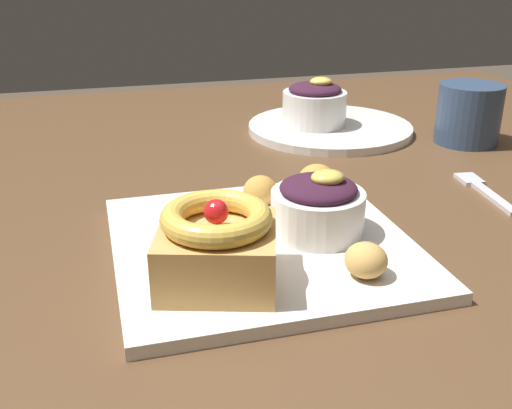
{
  "coord_description": "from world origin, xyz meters",
  "views": [
    {
      "loc": [
        -0.11,
        -0.71,
        1.0
      ],
      "look_at": [
        0.03,
        -0.19,
        0.77
      ],
      "focal_mm": 42.98,
      "sensor_mm": 36.0,
      "label": 1
    }
  ],
  "objects": [
    {
      "name": "berry_ramekin",
      "position": [
        0.09,
        -0.21,
        0.77
      ],
      "size": [
        0.09,
        0.09,
        0.07
      ],
      "color": "white",
      "rests_on": "front_plate"
    },
    {
      "name": "fork",
      "position": [
        0.33,
        -0.13,
        0.73
      ],
      "size": [
        0.03,
        0.13,
        0.0
      ],
      "rotation": [
        0.0,
        0.0,
        1.45
      ],
      "color": "silver",
      "rests_on": "dining_table"
    },
    {
      "name": "fritter_middle",
      "position": [
        0.06,
        -0.13,
        0.76
      ],
      "size": [
        0.04,
        0.03,
        0.03
      ],
      "primitive_type": "ellipsoid",
      "color": "gold",
      "rests_on": "front_plate"
    },
    {
      "name": "back_plate",
      "position": [
        0.25,
        0.15,
        0.74
      ],
      "size": [
        0.25,
        0.25,
        0.01
      ],
      "primitive_type": "cylinder",
      "color": "white",
      "rests_on": "dining_table"
    },
    {
      "name": "dining_table",
      "position": [
        0.0,
        0.0,
        0.65
      ],
      "size": [
        1.53,
        1.05,
        0.73
      ],
      "color": "brown",
      "rests_on": "ground_plane"
    },
    {
      "name": "back_ramekin",
      "position": [
        0.22,
        0.15,
        0.77
      ],
      "size": [
        0.1,
        0.1,
        0.07
      ],
      "color": "white",
      "rests_on": "back_plate"
    },
    {
      "name": "coffee_mug",
      "position": [
        0.42,
        0.04,
        0.77
      ],
      "size": [
        0.09,
        0.09,
        0.09
      ],
      "primitive_type": "cylinder",
      "color": "#334766",
      "rests_on": "dining_table"
    },
    {
      "name": "front_plate",
      "position": [
        0.03,
        -0.21,
        0.74
      ],
      "size": [
        0.28,
        0.28,
        0.01
      ],
      "primitive_type": "cube",
      "color": "white",
      "rests_on": "dining_table"
    },
    {
      "name": "fritter_back",
      "position": [
        0.1,
        -0.3,
        0.76
      ],
      "size": [
        0.04,
        0.04,
        0.03
      ],
      "primitive_type": "ellipsoid",
      "color": "tan",
      "rests_on": "front_plate"
    },
    {
      "name": "cake_slice",
      "position": [
        -0.02,
        -0.28,
        0.78
      ],
      "size": [
        0.12,
        0.12,
        0.07
      ],
      "rotation": [
        0.0,
        0.0,
        -0.29
      ],
      "color": "tan",
      "rests_on": "front_plate"
    },
    {
      "name": "fritter_front",
      "position": [
        0.12,
        -0.11,
        0.76
      ],
      "size": [
        0.04,
        0.04,
        0.03
      ],
      "primitive_type": "ellipsoid",
      "color": "gold",
      "rests_on": "front_plate"
    }
  ]
}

